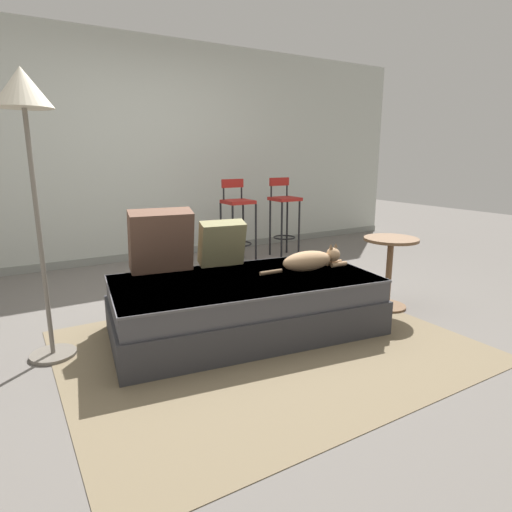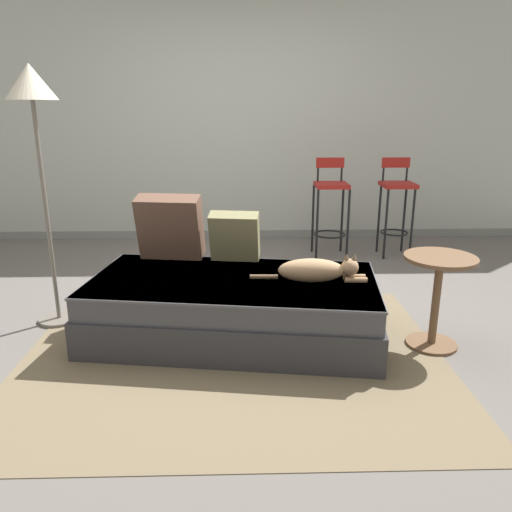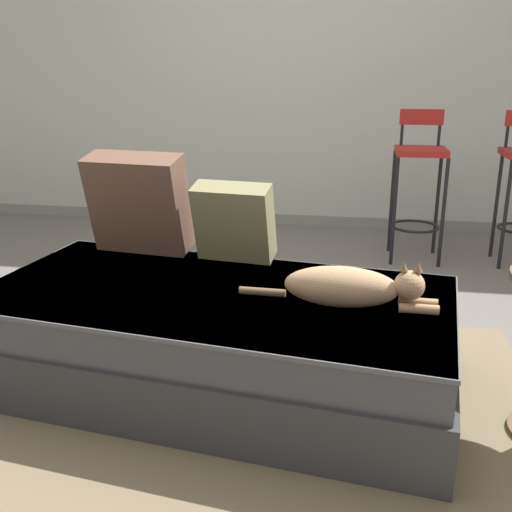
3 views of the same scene
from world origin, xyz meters
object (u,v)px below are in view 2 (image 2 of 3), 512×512
object	(u,v)px
cat	(316,270)
side_table	(437,289)
bar_stool_near_window	(331,201)
floor_lamp	(33,108)
couch	(234,307)
bar_stool_by_doorway	(397,198)
throw_pillow_middle	(235,236)
throw_pillow_corner	(170,227)

from	to	relation	value
cat	side_table	size ratio (longest dim) A/B	1.24
bar_stool_near_window	floor_lamp	bearing A→B (deg)	-144.33
bar_stool_near_window	side_table	bearing A→B (deg)	-80.94
couch	bar_stool_by_doorway	bearing A→B (deg)	49.10
bar_stool_by_doorway	side_table	size ratio (longest dim) A/B	1.64
couch	bar_stool_by_doorway	xyz separation A→B (m)	(1.61, 1.86, 0.38)
floor_lamp	bar_stool_near_window	bearing A→B (deg)	35.67
cat	side_table	distance (m)	0.76
throw_pillow_middle	bar_stool_near_window	xyz separation A→B (m)	(0.94, 1.48, -0.02)
floor_lamp	throw_pillow_middle	bearing A→B (deg)	4.55
throw_pillow_middle	cat	bearing A→B (deg)	-41.10
throw_pillow_corner	floor_lamp	distance (m)	1.16
throw_pillow_corner	throw_pillow_middle	size ratio (longest dim) A/B	1.30
bar_stool_near_window	floor_lamp	world-z (taller)	floor_lamp
cat	floor_lamp	size ratio (longest dim) A/B	0.43
couch	side_table	size ratio (longest dim) A/B	3.31
side_table	floor_lamp	size ratio (longest dim) A/B	0.35
bar_stool_near_window	side_table	distance (m)	2.07
throw_pillow_middle	cat	world-z (taller)	throw_pillow_middle
bar_stool_by_doorway	side_table	distance (m)	2.08
throw_pillow_corner	throw_pillow_middle	world-z (taller)	throw_pillow_corner
couch	cat	xyz separation A→B (m)	(0.53, -0.08, 0.27)
cat	side_table	bearing A→B (deg)	-7.80
couch	bar_stool_by_doorway	world-z (taller)	bar_stool_by_doorway
side_table	cat	bearing A→B (deg)	172.20
cat	floor_lamp	bearing A→B (deg)	168.80
side_table	throw_pillow_corner	bearing A→B (deg)	160.25
couch	bar_stool_by_doorway	distance (m)	2.49
floor_lamp	throw_pillow_corner	bearing A→B (deg)	11.66
cat	bar_stool_near_window	size ratio (longest dim) A/B	0.75
throw_pillow_middle	couch	bearing A→B (deg)	-90.87
side_table	floor_lamp	xyz separation A→B (m)	(-2.53, 0.46, 1.08)
cat	side_table	world-z (taller)	side_table
throw_pillow_middle	bar_stool_near_window	distance (m)	1.76
couch	throw_pillow_corner	size ratio (longest dim) A/B	4.10
throw_pillow_corner	bar_stool_by_doorway	xyz separation A→B (m)	(2.07, 1.42, -0.05)
throw_pillow_corner	throw_pillow_middle	distance (m)	0.47
floor_lamp	cat	bearing A→B (deg)	-11.20
cat	bar_stool_by_doorway	distance (m)	2.22
couch	side_table	distance (m)	1.30
throw_pillow_middle	cat	xyz separation A→B (m)	(0.52, -0.45, -0.11)
side_table	floor_lamp	distance (m)	2.79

